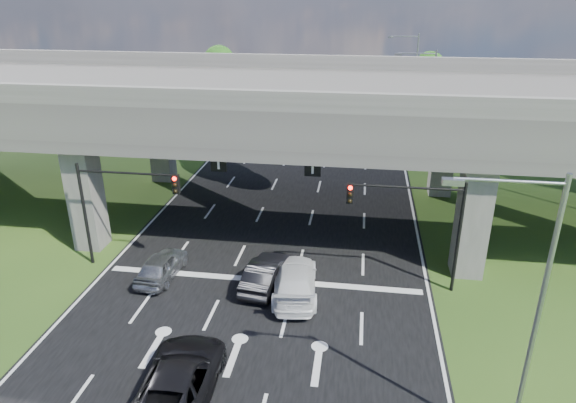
% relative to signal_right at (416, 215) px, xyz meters
% --- Properties ---
extents(ground, '(160.00, 160.00, 0.00)m').
position_rel_signal_right_xyz_m(ground, '(-7.82, -3.94, -4.19)').
color(ground, '#233F14').
rests_on(ground, ground).
extents(road, '(18.00, 120.00, 0.03)m').
position_rel_signal_right_xyz_m(road, '(-7.82, 6.06, -4.17)').
color(road, black).
rests_on(road, ground).
extents(overpass, '(80.00, 15.00, 10.00)m').
position_rel_signal_right_xyz_m(overpass, '(-7.82, 8.06, 3.73)').
color(overpass, '#3A3735').
rests_on(overpass, ground).
extents(warehouse, '(20.00, 10.00, 4.00)m').
position_rel_signal_right_xyz_m(warehouse, '(-33.82, 31.06, -2.19)').
color(warehouse, '#9E9E99').
rests_on(warehouse, ground).
extents(signal_right, '(5.76, 0.54, 6.00)m').
position_rel_signal_right_xyz_m(signal_right, '(0.00, 0.00, 0.00)').
color(signal_right, black).
rests_on(signal_right, ground).
extents(signal_left, '(5.76, 0.54, 6.00)m').
position_rel_signal_right_xyz_m(signal_left, '(-15.65, 0.00, 0.00)').
color(signal_left, black).
rests_on(signal_left, ground).
extents(streetlight_near, '(3.38, 0.25, 10.00)m').
position_rel_signal_right_xyz_m(streetlight_near, '(2.27, -9.94, 1.66)').
color(streetlight_near, gray).
rests_on(streetlight_near, ground).
extents(streetlight_far, '(3.38, 0.25, 10.00)m').
position_rel_signal_right_xyz_m(streetlight_far, '(2.27, 20.06, 1.66)').
color(streetlight_far, gray).
rests_on(streetlight_far, ground).
extents(streetlight_beyond, '(3.38, 0.25, 10.00)m').
position_rel_signal_right_xyz_m(streetlight_beyond, '(2.27, 36.06, 1.66)').
color(streetlight_beyond, gray).
rests_on(streetlight_beyond, ground).
extents(tree_left_near, '(4.50, 4.50, 7.80)m').
position_rel_signal_right_xyz_m(tree_left_near, '(-21.78, 22.06, 0.63)').
color(tree_left_near, black).
rests_on(tree_left_near, ground).
extents(tree_left_mid, '(3.91, 3.90, 6.76)m').
position_rel_signal_right_xyz_m(tree_left_mid, '(-24.78, 30.06, -0.01)').
color(tree_left_mid, black).
rests_on(tree_left_mid, ground).
extents(tree_left_far, '(4.80, 4.80, 8.32)m').
position_rel_signal_right_xyz_m(tree_left_far, '(-20.78, 38.06, 0.95)').
color(tree_left_far, black).
rests_on(tree_left_far, ground).
extents(tree_right_near, '(4.20, 4.20, 7.28)m').
position_rel_signal_right_xyz_m(tree_right_near, '(5.22, 24.06, 0.31)').
color(tree_right_near, black).
rests_on(tree_right_near, ground).
extents(tree_right_mid, '(3.91, 3.90, 6.76)m').
position_rel_signal_right_xyz_m(tree_right_mid, '(8.22, 32.06, -0.01)').
color(tree_right_mid, black).
rests_on(tree_right_mid, ground).
extents(tree_right_far, '(4.50, 4.50, 7.80)m').
position_rel_signal_right_xyz_m(tree_right_far, '(4.22, 40.06, 0.63)').
color(tree_right_far, black).
rests_on(tree_right_far, ground).
extents(car_silver, '(1.93, 4.27, 1.42)m').
position_rel_signal_right_xyz_m(car_silver, '(-13.22, -0.94, -3.45)').
color(car_silver, '#9B9DA2').
rests_on(car_silver, road).
extents(car_dark, '(2.09, 4.64, 1.48)m').
position_rel_signal_right_xyz_m(car_dark, '(-7.51, -0.94, -3.42)').
color(car_dark, black).
rests_on(car_dark, road).
extents(car_white, '(2.86, 5.70, 1.59)m').
position_rel_signal_right_xyz_m(car_white, '(-5.89, -1.50, -3.36)').
color(car_white, white).
rests_on(car_white, road).
extents(car_trailing, '(2.96, 6.02, 1.64)m').
position_rel_signal_right_xyz_m(car_trailing, '(-9.26, -9.35, -3.34)').
color(car_trailing, black).
rests_on(car_trailing, road).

